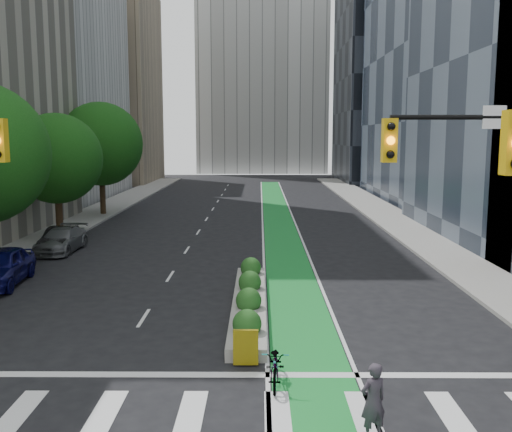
{
  "coord_description": "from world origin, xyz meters",
  "views": [
    {
      "loc": [
        1.58,
        -13.32,
        6.37
      ],
      "look_at": [
        1.43,
        10.49,
        3.0
      ],
      "focal_mm": 40.0,
      "sensor_mm": 36.0,
      "label": 1
    }
  ],
  "objects_px": {
    "bicycle": "(276,365)",
    "parked_car_left_far": "(61,240)",
    "median_planter": "(249,300)",
    "parked_car_left_mid": "(60,239)",
    "parked_car_left_near": "(1,267)",
    "cyclist": "(373,401)"
  },
  "relations": [
    {
      "from": "median_planter",
      "to": "parked_car_left_near",
      "type": "xyz_separation_m",
      "value": [
        -10.7,
        3.4,
        0.43
      ]
    },
    {
      "from": "cyclist",
      "to": "parked_car_left_far",
      "type": "height_order",
      "value": "cyclist"
    },
    {
      "from": "bicycle",
      "to": "cyclist",
      "type": "height_order",
      "value": "cyclist"
    },
    {
      "from": "parked_car_left_mid",
      "to": "parked_car_left_far",
      "type": "height_order",
      "value": "same"
    },
    {
      "from": "median_planter",
      "to": "parked_car_left_far",
      "type": "distance_m",
      "value": 14.88
    },
    {
      "from": "median_planter",
      "to": "bicycle",
      "type": "height_order",
      "value": "median_planter"
    },
    {
      "from": "median_planter",
      "to": "parked_car_left_mid",
      "type": "height_order",
      "value": "parked_car_left_mid"
    },
    {
      "from": "median_planter",
      "to": "cyclist",
      "type": "xyz_separation_m",
      "value": [
        2.77,
        -9.04,
        0.47
      ]
    },
    {
      "from": "parked_car_left_mid",
      "to": "parked_car_left_far",
      "type": "distance_m",
      "value": 0.27
    },
    {
      "from": "median_planter",
      "to": "parked_car_left_mid",
      "type": "relative_size",
      "value": 2.56
    },
    {
      "from": "median_planter",
      "to": "cyclist",
      "type": "bearing_deg",
      "value": -72.95
    },
    {
      "from": "median_planter",
      "to": "cyclist",
      "type": "height_order",
      "value": "cyclist"
    },
    {
      "from": "bicycle",
      "to": "parked_car_left_far",
      "type": "distance_m",
      "value": 20.31
    },
    {
      "from": "bicycle",
      "to": "parked_car_left_mid",
      "type": "relative_size",
      "value": 0.48
    },
    {
      "from": "median_planter",
      "to": "parked_car_left_near",
      "type": "bearing_deg",
      "value": 162.36
    },
    {
      "from": "cyclist",
      "to": "parked_car_left_mid",
      "type": "distance_m",
      "value": 23.9
    },
    {
      "from": "median_planter",
      "to": "bicycle",
      "type": "xyz_separation_m",
      "value": [
        0.8,
        -6.36,
        0.13
      ]
    },
    {
      "from": "bicycle",
      "to": "parked_car_left_mid",
      "type": "height_order",
      "value": "parked_car_left_mid"
    },
    {
      "from": "parked_car_left_near",
      "to": "parked_car_left_far",
      "type": "bearing_deg",
      "value": 83.71
    },
    {
      "from": "parked_car_left_mid",
      "to": "parked_car_left_far",
      "type": "xyz_separation_m",
      "value": [
        0.15,
        -0.22,
        0.0
      ]
    },
    {
      "from": "parked_car_left_far",
      "to": "parked_car_left_mid",
      "type": "bearing_deg",
      "value": 124.83
    },
    {
      "from": "parked_car_left_near",
      "to": "parked_car_left_far",
      "type": "height_order",
      "value": "parked_car_left_near"
    }
  ]
}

